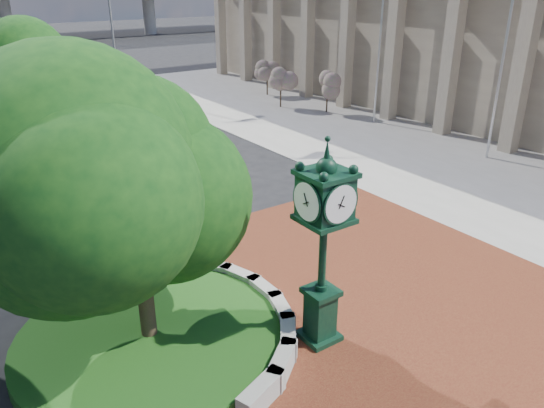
{
  "coord_description": "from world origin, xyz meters",
  "views": [
    {
      "loc": [
        -8.47,
        -9.87,
        7.95
      ],
      "look_at": [
        -0.48,
        1.5,
        1.99
      ],
      "focal_mm": 35.0,
      "sensor_mm": 36.0,
      "label": 1
    }
  ],
  "objects_px": {
    "parked_car": "(21,76)",
    "flagpole_a": "(506,40)",
    "street_lamp_near": "(114,22)",
    "post_clock": "(323,238)",
    "flagpole_b": "(381,34)"
  },
  "relations": [
    {
      "from": "street_lamp_near",
      "to": "post_clock",
      "type": "bearing_deg",
      "value": -102.06
    },
    {
      "from": "post_clock",
      "to": "flagpole_a",
      "type": "distance_m",
      "value": 16.74
    },
    {
      "from": "parked_car",
      "to": "flagpole_a",
      "type": "bearing_deg",
      "value": -60.96
    },
    {
      "from": "flagpole_a",
      "to": "street_lamp_near",
      "type": "distance_m",
      "value": 25.84
    },
    {
      "from": "flagpole_b",
      "to": "street_lamp_near",
      "type": "xyz_separation_m",
      "value": [
        -9.38,
        16.29,
        0.06
      ]
    },
    {
      "from": "flagpole_b",
      "to": "street_lamp_near",
      "type": "bearing_deg",
      "value": 119.94
    },
    {
      "from": "post_clock",
      "to": "flagpole_b",
      "type": "distance_m",
      "value": 21.26
    },
    {
      "from": "flagpole_a",
      "to": "street_lamp_near",
      "type": "bearing_deg",
      "value": 110.19
    },
    {
      "from": "post_clock",
      "to": "flagpole_b",
      "type": "relative_size",
      "value": 0.5
    },
    {
      "from": "post_clock",
      "to": "street_lamp_near",
      "type": "relative_size",
      "value": 0.56
    },
    {
      "from": "post_clock",
      "to": "parked_car",
      "type": "xyz_separation_m",
      "value": [
        1.16,
        37.64,
        -1.86
      ]
    },
    {
      "from": "post_clock",
      "to": "flagpole_a",
      "type": "xyz_separation_m",
      "value": [
        15.38,
        6.02,
        2.72
      ]
    },
    {
      "from": "parked_car",
      "to": "flagpole_b",
      "type": "bearing_deg",
      "value": -53.34
    },
    {
      "from": "parked_car",
      "to": "flagpole_b",
      "type": "xyz_separation_m",
      "value": [
        14.69,
        -23.66,
        4.22
      ]
    },
    {
      "from": "parked_car",
      "to": "street_lamp_near",
      "type": "xyz_separation_m",
      "value": [
        5.31,
        -7.37,
        4.28
      ]
    }
  ]
}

